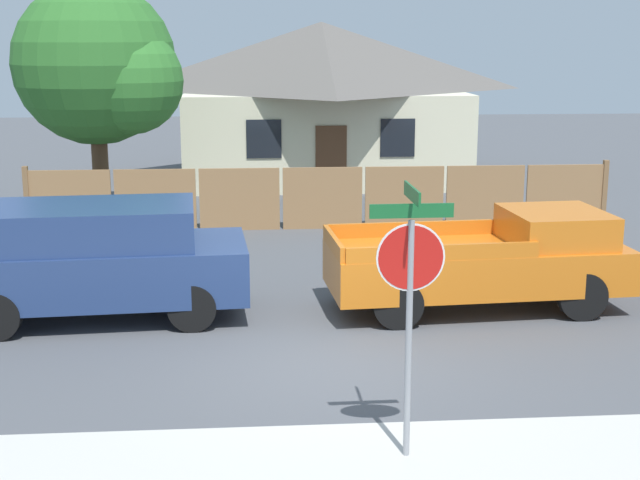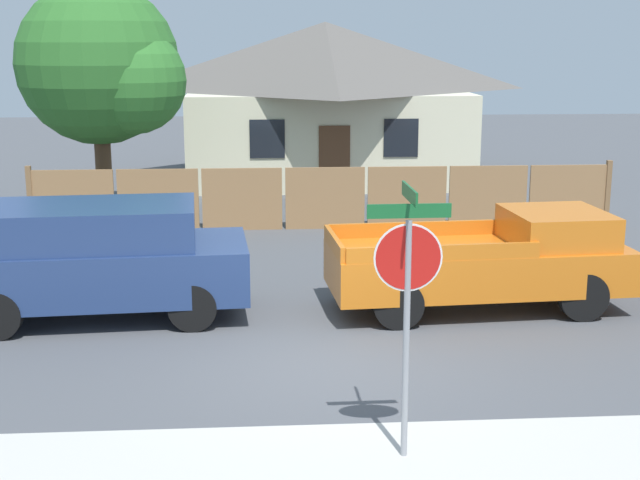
# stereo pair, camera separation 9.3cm
# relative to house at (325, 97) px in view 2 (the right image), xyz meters

# --- Properties ---
(ground_plane) EXTENTS (80.00, 80.00, 0.00)m
(ground_plane) POSITION_rel_house_xyz_m (-1.24, -17.30, -2.57)
(ground_plane) COLOR #4C4F54
(wooden_fence) EXTENTS (13.87, 0.12, 1.58)m
(wooden_fence) POSITION_rel_house_xyz_m (-0.61, -8.30, -1.83)
(wooden_fence) COLOR #997047
(wooden_fence) RESTS_ON ground
(house) EXTENTS (9.24, 7.83, 4.94)m
(house) POSITION_rel_house_xyz_m (0.00, 0.00, 0.00)
(house) COLOR beige
(house) RESTS_ON ground
(oak_tree) EXTENTS (4.11, 3.91, 5.81)m
(oak_tree) POSITION_rel_house_xyz_m (-5.83, -6.97, 1.19)
(oak_tree) COLOR brown
(oak_tree) RESTS_ON ground
(red_suv) EXTENTS (4.86, 2.36, 1.87)m
(red_suv) POSITION_rel_house_xyz_m (-4.79, -14.90, -1.55)
(red_suv) COLOR navy
(red_suv) RESTS_ON ground
(orange_pickup) EXTENTS (5.04, 2.20, 1.65)m
(orange_pickup) POSITION_rel_house_xyz_m (1.65, -14.89, -1.73)
(orange_pickup) COLOR orange
(orange_pickup) RESTS_ON ground
(stop_sign) EXTENTS (0.88, 0.79, 2.99)m
(stop_sign) POSITION_rel_house_xyz_m (-0.63, -20.14, -0.55)
(stop_sign) COLOR gray
(stop_sign) RESTS_ON ground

